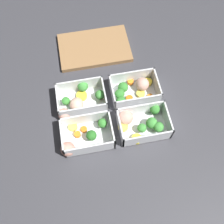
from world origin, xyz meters
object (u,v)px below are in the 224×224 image
object	(u,v)px
container_near_right	(141,123)
container_far_left	(80,101)
container_far_right	(133,90)
container_near_left	(84,137)

from	to	relation	value
container_near_right	container_far_left	xyz separation A→B (m)	(-0.20, 0.12, -0.00)
container_near_right	container_far_left	distance (m)	0.23
container_near_right	container_far_right	xyz separation A→B (m)	(0.00, 0.13, -0.00)
container_far_left	container_far_right	world-z (taller)	same
container_near_right	container_near_left	bearing A→B (deg)	-175.94
container_near_left	container_far_left	xyz separation A→B (m)	(0.00, 0.14, 0.00)
container_far_left	container_far_right	xyz separation A→B (m)	(0.20, 0.01, -0.00)
container_near_left	container_far_left	distance (m)	0.14
container_near_right	container_far_right	world-z (taller)	same
container_near_right	container_far_right	bearing A→B (deg)	89.65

